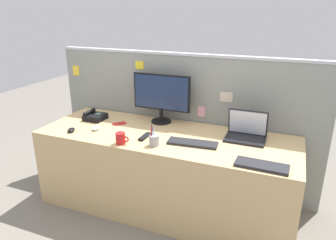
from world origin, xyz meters
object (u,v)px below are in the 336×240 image
Objects in this scene: computer_mouse_left_hand at (71,130)px; computer_mouse_right_hand at (96,128)px; coffee_mug at (121,138)px; keyboard_spare at (262,165)px; desktop_monitor at (161,95)px; desk_phone at (95,116)px; keyboard_main at (193,143)px; tv_remote at (145,137)px; laptop at (246,132)px; pen_cup at (153,140)px; cell_phone_red_case at (119,124)px.

computer_mouse_right_hand is at bearing 12.80° from computer_mouse_left_hand.
coffee_mug reaches higher than computer_mouse_left_hand.
desktop_monitor is at bearing 151.84° from keyboard_spare.
desk_phone reaches higher than keyboard_main.
computer_mouse_right_hand reaches higher than tv_remote.
computer_mouse_left_hand is (-0.18, -0.12, 0.00)m from computer_mouse_right_hand.
computer_mouse_right_hand is 0.59× the size of tv_remote.
laptop reaches higher than pen_cup.
computer_mouse_left_hand is 0.55× the size of pen_cup.
desktop_monitor is 5.72× the size of computer_mouse_left_hand.
laptop is at bearing -5.11° from computer_mouse_left_hand.
desk_phone is at bearing -144.27° from cell_phone_red_case.
keyboard_main is 3.25× the size of cell_phone_red_case.
desktop_monitor is at bearing 16.32° from desk_phone.
computer_mouse_right_hand reaches higher than keyboard_main.
desk_phone is at bearing -177.24° from laptop.
desktop_monitor is 0.66m from keyboard_main.
pen_cup is at bearing 14.82° from coffee_mug.
desktop_monitor is 0.49m from cell_phone_red_case.
desktop_monitor is 1.72× the size of laptop.
pen_cup is (0.16, -0.54, -0.23)m from desktop_monitor.
computer_mouse_right_hand is (-1.31, -0.31, -0.05)m from laptop.
coffee_mug is (-0.13, -0.19, 0.04)m from tv_remote.
desktop_monitor is 0.72m from desk_phone.
keyboard_spare is at bearing -19.88° from computer_mouse_right_hand.
desktop_monitor is 0.87m from laptop.
desk_phone is 1.11× the size of tv_remote.
desk_phone is at bearing 168.37° from keyboard_spare.
keyboard_main is 0.93m from computer_mouse_right_hand.
computer_mouse_left_hand is at bearing 173.39° from coffee_mug.
coffee_mug reaches higher than tv_remote.
desk_phone is at bearing -163.68° from desktop_monitor.
keyboard_spare is 2.93× the size of cell_phone_red_case.
keyboard_spare is (0.19, -0.47, -0.05)m from laptop.
laptop is 2.82× the size of coffee_mug.
tv_remote is at bearing -159.37° from laptop.
pen_cup reaches higher than coffee_mug.
tv_remote is (-0.43, -0.02, -0.00)m from keyboard_main.
tv_remote is 0.23m from coffee_mug.
coffee_mug is at bearing -17.80° from cell_phone_red_case.
desktop_monitor is at bearing 171.94° from laptop.
computer_mouse_right_hand is 0.42m from coffee_mug.
cell_phone_red_case is at bearing -149.12° from desktop_monitor.
tv_remote is at bearing 172.41° from keyboard_spare.
cell_phone_red_case is at bearing -175.50° from laptop.
laptop is at bearing -8.06° from desktop_monitor.
keyboard_main and keyboard_spare have the same top height.
tv_remote is at bearing -10.82° from computer_mouse_left_hand.
pen_cup reaches higher than keyboard_spare.
pen_cup is at bearing -23.58° from desk_phone.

